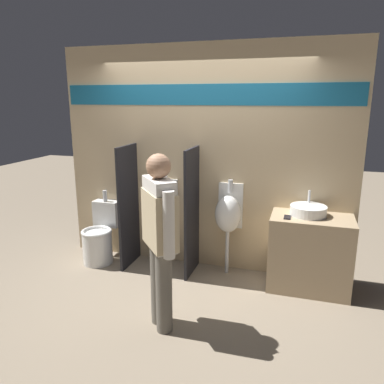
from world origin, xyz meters
TOP-DOWN VIEW (x-y plane):
  - ground_plane at (0.00, 0.00)m, footprint 16.00×16.00m
  - display_wall at (0.00, 0.60)m, footprint 3.60×0.07m
  - sink_counter at (1.32, 0.31)m, footprint 0.87×0.52m
  - sink_basin at (1.27, 0.36)m, footprint 0.39×0.39m
  - cell_phone at (1.06, 0.20)m, footprint 0.07×0.14m
  - divider_near_counter at (-0.87, 0.31)m, footprint 0.03×0.52m
  - divider_mid at (-0.05, 0.31)m, footprint 0.03×0.52m
  - urinal_near_counter at (-0.46, 0.43)m, footprint 0.31×0.30m
  - urinal_far at (0.37, 0.43)m, footprint 0.31×0.30m
  - toilet at (-1.29, 0.27)m, footprint 0.39×0.55m
  - person_in_vest at (0.02, -0.85)m, footprint 0.44×0.46m

SIDE VIEW (x-z plane):
  - ground_plane at x=0.00m, z-range 0.00..0.00m
  - toilet at x=-1.29m, z-range -0.14..0.76m
  - sink_counter at x=1.32m, z-range 0.00..0.84m
  - urinal_near_counter at x=-0.46m, z-range 0.18..1.32m
  - urinal_far at x=0.37m, z-range 0.18..1.32m
  - divider_near_counter at x=-0.87m, z-range 0.00..1.53m
  - divider_mid at x=-0.05m, z-range 0.00..1.53m
  - cell_phone at x=1.06m, z-range 0.84..0.85m
  - sink_basin at x=1.27m, z-range 0.77..1.01m
  - person_in_vest at x=0.02m, z-range 0.13..1.76m
  - display_wall at x=0.00m, z-range 0.01..2.71m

